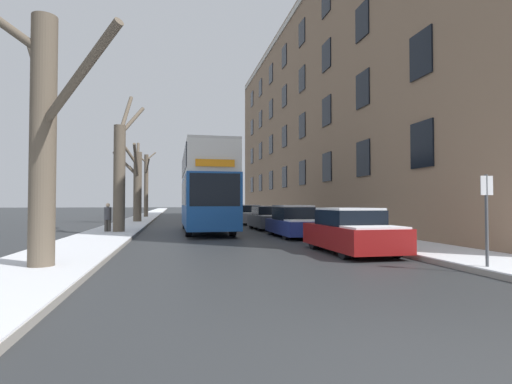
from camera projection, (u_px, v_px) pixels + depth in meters
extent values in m
plane|color=#303335|center=(443.00, 375.00, 3.70)|extent=(320.00, 320.00, 0.00)
cube|color=gray|center=(150.00, 215.00, 54.45)|extent=(2.72, 130.00, 0.13)
cube|color=white|center=(150.00, 214.00, 54.45)|extent=(2.70, 130.00, 0.03)
cube|color=gray|center=(231.00, 214.00, 56.71)|extent=(2.72, 130.00, 0.13)
cube|color=white|center=(231.00, 213.00, 56.71)|extent=(2.70, 130.00, 0.03)
cube|color=#8C7056|center=(345.00, 117.00, 33.07)|extent=(9.00, 44.16, 17.56)
cube|color=black|center=(422.00, 145.00, 15.37)|extent=(0.08, 1.40, 1.80)
cube|color=black|center=(363.00, 158.00, 20.12)|extent=(0.08, 1.40, 1.80)
cube|color=black|center=(327.00, 167.00, 24.88)|extent=(0.08, 1.40, 1.80)
cube|color=black|center=(302.00, 173.00, 29.64)|extent=(0.08, 1.40, 1.80)
cube|color=black|center=(285.00, 177.00, 34.39)|extent=(0.08, 1.40, 1.80)
cube|color=black|center=(271.00, 180.00, 39.15)|extent=(0.08, 1.40, 1.80)
cube|color=black|center=(260.00, 183.00, 43.90)|extent=(0.08, 1.40, 1.80)
cube|color=black|center=(252.00, 185.00, 48.66)|extent=(0.08, 1.40, 1.80)
cube|color=black|center=(421.00, 54.00, 15.47)|extent=(0.08, 1.40, 1.80)
cube|color=black|center=(363.00, 89.00, 20.22)|extent=(0.08, 1.40, 1.80)
cube|color=black|center=(327.00, 111.00, 24.98)|extent=(0.08, 1.40, 1.80)
cube|color=black|center=(302.00, 126.00, 29.74)|extent=(0.08, 1.40, 1.80)
cube|color=black|center=(284.00, 137.00, 34.49)|extent=(0.08, 1.40, 1.80)
cube|color=black|center=(271.00, 145.00, 39.25)|extent=(0.08, 1.40, 1.80)
cube|color=black|center=(260.00, 151.00, 44.00)|extent=(0.08, 1.40, 1.80)
cube|color=black|center=(252.00, 156.00, 48.76)|extent=(0.08, 1.40, 1.80)
cube|color=black|center=(362.00, 21.00, 20.32)|extent=(0.08, 1.40, 1.80)
cube|color=black|center=(326.00, 56.00, 25.08)|extent=(0.08, 1.40, 1.80)
cube|color=black|center=(302.00, 79.00, 29.83)|extent=(0.08, 1.40, 1.80)
cube|color=black|center=(284.00, 96.00, 34.59)|extent=(0.08, 1.40, 1.80)
cube|color=black|center=(271.00, 109.00, 39.35)|extent=(0.08, 1.40, 1.80)
cube|color=black|center=(260.00, 119.00, 44.10)|extent=(0.08, 1.40, 1.80)
cube|color=black|center=(252.00, 128.00, 48.86)|extent=(0.08, 1.40, 1.80)
cube|color=black|center=(326.00, 1.00, 25.18)|extent=(0.08, 1.40, 1.80)
cube|color=black|center=(302.00, 33.00, 29.93)|extent=(0.08, 1.40, 1.80)
cube|color=black|center=(284.00, 56.00, 34.69)|extent=(0.08, 1.40, 1.80)
cube|color=black|center=(271.00, 74.00, 39.45)|extent=(0.08, 1.40, 1.80)
cube|color=black|center=(260.00, 88.00, 44.20)|extent=(0.08, 1.40, 1.80)
cube|color=black|center=(252.00, 99.00, 48.96)|extent=(0.08, 1.40, 1.80)
cube|color=beige|center=(292.00, 13.00, 32.39)|extent=(0.12, 43.28, 0.44)
cylinder|color=brown|center=(43.00, 144.00, 9.20)|extent=(0.57, 0.57, 5.95)
cylinder|color=brown|center=(37.00, 66.00, 9.92)|extent=(1.02, 1.72, 1.66)
cylinder|color=brown|center=(48.00, 78.00, 10.07)|extent=(0.56, 1.90, 1.63)
cylinder|color=brown|center=(78.00, 78.00, 8.44)|extent=(2.14, 2.24, 1.86)
cylinder|color=brown|center=(9.00, 28.00, 8.95)|extent=(1.52, 0.60, 1.08)
cylinder|color=brown|center=(119.00, 180.00, 20.34)|extent=(0.59, 0.59, 5.59)
cylinder|color=brown|center=(132.00, 121.00, 21.71)|extent=(1.18, 2.59, 2.11)
cylinder|color=brown|center=(126.00, 115.00, 21.63)|extent=(0.52, 2.54, 2.67)
cylinder|color=brown|center=(120.00, 151.00, 21.06)|extent=(0.33, 1.54, 1.31)
cylinder|color=brown|center=(138.00, 188.00, 31.88)|extent=(0.64, 0.64, 5.70)
cylinder|color=brown|center=(133.00, 172.00, 32.38)|extent=(1.01, 1.34, 1.06)
cylinder|color=brown|center=(136.00, 162.00, 30.68)|extent=(0.27, 2.71, 2.55)
cylinder|color=brown|center=(127.00, 150.00, 31.30)|extent=(1.83, 1.32, 2.48)
cylinder|color=brown|center=(126.00, 164.00, 31.88)|extent=(2.08, 0.54, 2.07)
cylinder|color=brown|center=(138.00, 153.00, 32.49)|extent=(0.30, 1.30, 1.79)
cylinder|color=brown|center=(146.00, 186.00, 43.05)|extent=(0.45, 0.45, 6.87)
cylinder|color=brown|center=(141.00, 158.00, 42.64)|extent=(1.26, 0.98, 1.04)
cylinder|color=brown|center=(151.00, 156.00, 43.87)|extent=(1.06, 1.45, 1.12)
cylinder|color=brown|center=(148.00, 166.00, 42.16)|extent=(0.59, 2.16, 1.57)
cube|color=#194C99|center=(206.00, 202.00, 22.45)|extent=(2.47, 10.15, 2.66)
cube|color=silver|center=(206.00, 165.00, 22.51)|extent=(2.42, 9.94, 1.48)
cube|color=silver|center=(206.00, 151.00, 22.53)|extent=(2.42, 9.94, 0.12)
cube|color=black|center=(206.00, 193.00, 22.47)|extent=(2.50, 8.93, 1.39)
cube|color=black|center=(206.00, 164.00, 22.51)|extent=(2.50, 8.93, 1.12)
cube|color=black|center=(215.00, 190.00, 17.52)|extent=(2.23, 0.06, 1.45)
cube|color=orange|center=(215.00, 163.00, 17.54)|extent=(1.73, 0.05, 0.32)
cylinder|color=black|center=(189.00, 225.00, 19.22)|extent=(0.30, 1.06, 1.06)
cylinder|color=black|center=(232.00, 225.00, 19.66)|extent=(0.30, 1.06, 1.06)
cylinder|color=black|center=(185.00, 220.00, 24.98)|extent=(0.30, 1.06, 1.06)
cylinder|color=black|center=(219.00, 220.00, 25.42)|extent=(0.30, 1.06, 1.06)
cube|color=maroon|center=(352.00, 237.00, 12.79)|extent=(1.85, 4.24, 0.71)
cube|color=black|center=(349.00, 218.00, 12.97)|extent=(1.59, 2.12, 0.50)
cube|color=white|center=(349.00, 209.00, 12.98)|extent=(1.55, 2.01, 0.07)
cube|color=white|center=(375.00, 227.00, 11.33)|extent=(1.66, 1.11, 0.06)
cylinder|color=black|center=(345.00, 248.00, 11.37)|extent=(0.20, 0.62, 0.62)
cylinder|color=black|center=(396.00, 247.00, 11.70)|extent=(0.20, 0.62, 0.62)
cylinder|color=black|center=(314.00, 240.00, 13.86)|extent=(0.20, 0.62, 0.62)
cylinder|color=black|center=(357.00, 239.00, 14.19)|extent=(0.20, 0.62, 0.62)
cube|color=navy|center=(294.00, 227.00, 18.90)|extent=(1.76, 4.51, 0.64)
cube|color=black|center=(293.00, 213.00, 19.09)|extent=(1.51, 2.25, 0.61)
cube|color=white|center=(293.00, 206.00, 19.10)|extent=(1.48, 2.14, 0.08)
cube|color=white|center=(305.00, 221.00, 17.34)|extent=(1.58, 1.18, 0.06)
cylinder|color=black|center=(286.00, 232.00, 17.41)|extent=(0.20, 0.64, 0.64)
cylinder|color=black|center=(320.00, 232.00, 17.73)|extent=(0.20, 0.64, 0.64)
cylinder|color=black|center=(271.00, 229.00, 20.06)|extent=(0.20, 0.64, 0.64)
cylinder|color=black|center=(301.00, 228.00, 20.37)|extent=(0.20, 0.64, 0.64)
cube|color=#474C56|center=(267.00, 221.00, 24.36)|extent=(1.68, 4.28, 0.70)
cube|color=black|center=(266.00, 211.00, 24.54)|extent=(1.45, 2.14, 0.52)
cube|color=white|center=(266.00, 206.00, 24.55)|extent=(1.41, 2.03, 0.05)
cube|color=white|center=(273.00, 216.00, 22.88)|extent=(1.51, 1.12, 0.04)
cylinder|color=black|center=(260.00, 226.00, 22.94)|extent=(0.20, 0.61, 0.61)
cylinder|color=black|center=(284.00, 225.00, 23.24)|extent=(0.20, 0.61, 0.61)
cylinder|color=black|center=(251.00, 224.00, 25.46)|extent=(0.20, 0.61, 0.61)
cylinder|color=black|center=(273.00, 223.00, 25.76)|extent=(0.20, 0.61, 0.61)
cube|color=#9EA3AD|center=(248.00, 217.00, 30.43)|extent=(1.78, 3.91, 0.71)
cube|color=black|center=(248.00, 209.00, 30.60)|extent=(1.53, 1.96, 0.55)
cube|color=white|center=(248.00, 205.00, 30.61)|extent=(1.49, 1.86, 0.05)
cube|color=white|center=(252.00, 213.00, 29.09)|extent=(1.60, 1.02, 0.04)
cylinder|color=black|center=(241.00, 221.00, 29.12)|extent=(0.20, 0.67, 0.67)
cylinder|color=black|center=(262.00, 220.00, 29.44)|extent=(0.20, 0.67, 0.67)
cylinder|color=black|center=(236.00, 219.00, 31.42)|extent=(0.20, 0.67, 0.67)
cylinder|color=black|center=(255.00, 219.00, 31.73)|extent=(0.20, 0.67, 0.67)
cube|color=black|center=(237.00, 216.00, 35.82)|extent=(1.72, 4.16, 0.65)
cube|color=black|center=(237.00, 209.00, 36.00)|extent=(1.48, 2.08, 0.53)
cube|color=white|center=(237.00, 206.00, 36.01)|extent=(1.45, 1.98, 0.08)
cube|color=white|center=(240.00, 212.00, 34.39)|extent=(1.55, 1.09, 0.06)
cylinder|color=black|center=(231.00, 218.00, 34.44)|extent=(0.20, 0.60, 0.60)
cylinder|color=black|center=(248.00, 218.00, 34.75)|extent=(0.20, 0.60, 0.60)
cylinder|color=black|center=(227.00, 217.00, 36.89)|extent=(0.20, 0.60, 0.60)
cylinder|color=black|center=(243.00, 217.00, 37.19)|extent=(0.20, 0.60, 0.60)
cylinder|color=#4C4742|center=(109.00, 227.00, 20.38)|extent=(0.17, 0.17, 0.75)
cylinder|color=#4C4742|center=(106.00, 227.00, 20.31)|extent=(0.17, 0.17, 0.75)
cylinder|color=#47474C|center=(108.00, 214.00, 20.36)|extent=(0.35, 0.35, 0.65)
sphere|color=beige|center=(108.00, 205.00, 20.38)|extent=(0.21, 0.21, 0.21)
cylinder|color=#4C4F54|center=(487.00, 224.00, 9.06)|extent=(0.07, 0.07, 2.25)
cube|color=silver|center=(487.00, 185.00, 9.07)|extent=(0.32, 0.02, 0.44)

